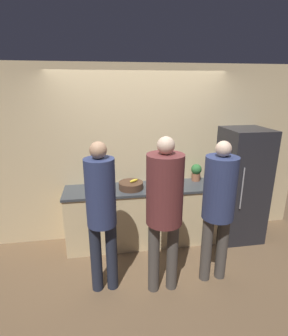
{
  "coord_description": "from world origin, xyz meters",
  "views": [
    {
      "loc": [
        -0.54,
        -3.17,
        2.3
      ],
      "look_at": [
        0.0,
        0.13,
        1.24
      ],
      "focal_mm": 28.0,
      "sensor_mm": 36.0,
      "label": 1
    }
  ],
  "objects_px": {
    "person_left": "(101,208)",
    "bottle_green": "(210,181)",
    "refrigerator": "(241,185)",
    "person_center": "(164,202)",
    "bottle_dark": "(208,176)",
    "cup_black": "(105,188)",
    "person_right": "(219,201)",
    "fruit_bowl": "(131,185)",
    "potted_plant": "(196,172)",
    "utensil_crock": "(92,183)"
  },
  "relations": [
    {
      "from": "bottle_dark",
      "to": "utensil_crock",
      "type": "bearing_deg",
      "value": 179.49
    },
    {
      "from": "refrigerator",
      "to": "utensil_crock",
      "type": "relative_size",
      "value": 6.76
    },
    {
      "from": "person_right",
      "to": "fruit_bowl",
      "type": "xyz_separation_m",
      "value": [
        -0.9,
        0.9,
        -0.1
      ]
    },
    {
      "from": "refrigerator",
      "to": "person_right",
      "type": "bearing_deg",
      "value": -131.63
    },
    {
      "from": "person_left",
      "to": "bottle_green",
      "type": "xyz_separation_m",
      "value": [
        1.55,
        0.75,
        -0.05
      ]
    },
    {
      "from": "person_center",
      "to": "fruit_bowl",
      "type": "distance_m",
      "value": 1.02
    },
    {
      "from": "person_right",
      "to": "cup_black",
      "type": "xyz_separation_m",
      "value": [
        -1.27,
        0.85,
        -0.11
      ]
    },
    {
      "from": "refrigerator",
      "to": "bottle_dark",
      "type": "bearing_deg",
      "value": 162.98
    },
    {
      "from": "person_center",
      "to": "refrigerator",
      "type": "bearing_deg",
      "value": 33.58
    },
    {
      "from": "utensil_crock",
      "to": "bottle_dark",
      "type": "bearing_deg",
      "value": -0.51
    },
    {
      "from": "refrigerator",
      "to": "cup_black",
      "type": "xyz_separation_m",
      "value": [
        -2.05,
        -0.02,
        0.09
      ]
    },
    {
      "from": "refrigerator",
      "to": "cup_black",
      "type": "bearing_deg",
      "value": -179.44
    },
    {
      "from": "utensil_crock",
      "to": "potted_plant",
      "type": "distance_m",
      "value": 1.58
    },
    {
      "from": "person_left",
      "to": "person_center",
      "type": "bearing_deg",
      "value": -9.58
    },
    {
      "from": "person_center",
      "to": "bottle_dark",
      "type": "xyz_separation_m",
      "value": [
        0.96,
        1.09,
        -0.14
      ]
    },
    {
      "from": "person_left",
      "to": "person_center",
      "type": "height_order",
      "value": "person_center"
    },
    {
      "from": "fruit_bowl",
      "to": "bottle_green",
      "type": "bearing_deg",
      "value": -5.43
    },
    {
      "from": "cup_black",
      "to": "refrigerator",
      "type": "bearing_deg",
      "value": 0.56
    },
    {
      "from": "utensil_crock",
      "to": "potted_plant",
      "type": "relative_size",
      "value": 0.96
    },
    {
      "from": "refrigerator",
      "to": "person_left",
      "type": "distance_m",
      "value": 2.27
    },
    {
      "from": "fruit_bowl",
      "to": "cup_black",
      "type": "xyz_separation_m",
      "value": [
        -0.37,
        -0.05,
        -0.0
      ]
    },
    {
      "from": "person_right",
      "to": "bottle_dark",
      "type": "relative_size",
      "value": 7.66
    },
    {
      "from": "cup_black",
      "to": "person_right",
      "type": "bearing_deg",
      "value": -33.85
    },
    {
      "from": "utensil_crock",
      "to": "cup_black",
      "type": "xyz_separation_m",
      "value": [
        0.18,
        -0.18,
        -0.02
      ]
    },
    {
      "from": "person_left",
      "to": "potted_plant",
      "type": "distance_m",
      "value": 1.78
    },
    {
      "from": "person_left",
      "to": "potted_plant",
      "type": "relative_size",
      "value": 6.72
    },
    {
      "from": "utensil_crock",
      "to": "cup_black",
      "type": "height_order",
      "value": "utensil_crock"
    },
    {
      "from": "refrigerator",
      "to": "person_center",
      "type": "relative_size",
      "value": 0.94
    },
    {
      "from": "person_right",
      "to": "fruit_bowl",
      "type": "bearing_deg",
      "value": 135.13
    },
    {
      "from": "person_right",
      "to": "cup_black",
      "type": "height_order",
      "value": "person_right"
    },
    {
      "from": "refrigerator",
      "to": "bottle_green",
      "type": "height_order",
      "value": "refrigerator"
    },
    {
      "from": "refrigerator",
      "to": "potted_plant",
      "type": "distance_m",
      "value": 0.7
    },
    {
      "from": "person_left",
      "to": "fruit_bowl",
      "type": "bearing_deg",
      "value": 64.12
    },
    {
      "from": "utensil_crock",
      "to": "cup_black",
      "type": "distance_m",
      "value": 0.25
    },
    {
      "from": "utensil_crock",
      "to": "potted_plant",
      "type": "height_order",
      "value": "potted_plant"
    },
    {
      "from": "fruit_bowl",
      "to": "refrigerator",
      "type": "bearing_deg",
      "value": -0.87
    },
    {
      "from": "fruit_bowl",
      "to": "person_left",
      "type": "bearing_deg",
      "value": -115.88
    },
    {
      "from": "person_right",
      "to": "fruit_bowl",
      "type": "height_order",
      "value": "person_right"
    },
    {
      "from": "bottle_dark",
      "to": "bottle_green",
      "type": "bearing_deg",
      "value": -108.76
    },
    {
      "from": "person_center",
      "to": "potted_plant",
      "type": "bearing_deg",
      "value": 55.98
    },
    {
      "from": "person_center",
      "to": "person_left",
      "type": "bearing_deg",
      "value": 170.42
    },
    {
      "from": "fruit_bowl",
      "to": "potted_plant",
      "type": "relative_size",
      "value": 1.31
    },
    {
      "from": "bottle_dark",
      "to": "cup_black",
      "type": "height_order",
      "value": "bottle_dark"
    },
    {
      "from": "refrigerator",
      "to": "bottle_dark",
      "type": "distance_m",
      "value": 0.51
    },
    {
      "from": "bottle_dark",
      "to": "potted_plant",
      "type": "bearing_deg",
      "value": 161.08
    },
    {
      "from": "bottle_dark",
      "to": "potted_plant",
      "type": "height_order",
      "value": "potted_plant"
    },
    {
      "from": "refrigerator",
      "to": "cup_black",
      "type": "distance_m",
      "value": 2.05
    },
    {
      "from": "refrigerator",
      "to": "person_center",
      "type": "distance_m",
      "value": 1.74
    },
    {
      "from": "cup_black",
      "to": "bottle_dark",
      "type": "bearing_deg",
      "value": 5.97
    },
    {
      "from": "fruit_bowl",
      "to": "potted_plant",
      "type": "height_order",
      "value": "potted_plant"
    }
  ]
}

